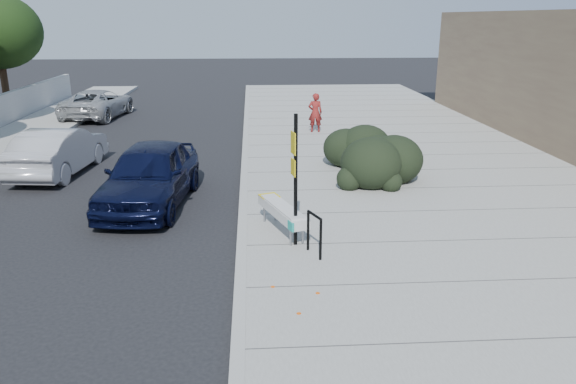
% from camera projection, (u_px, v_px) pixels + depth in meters
% --- Properties ---
extents(ground, '(120.00, 120.00, 0.00)m').
position_uv_depth(ground, '(242.00, 252.00, 12.23)').
color(ground, black).
rests_on(ground, ground).
extents(sidewalk_near, '(11.20, 50.00, 0.15)m').
position_uv_depth(sidewalk_near, '(426.00, 180.00, 17.32)').
color(sidewalk_near, gray).
rests_on(sidewalk_near, ground).
extents(curb_near, '(0.22, 50.00, 0.17)m').
position_uv_depth(curb_near, '(244.00, 183.00, 16.97)').
color(curb_near, '#9E9E99').
rests_on(curb_near, ground).
extents(bench, '(1.10, 2.17, 0.64)m').
position_uv_depth(bench, '(282.00, 211.00, 12.81)').
color(bench, gray).
rests_on(bench, sidewalk_near).
extents(bike_rack, '(0.26, 0.58, 0.90)m').
position_uv_depth(bike_rack, '(314.00, 230.00, 11.57)').
color(bike_rack, black).
rests_on(bike_rack, sidewalk_near).
extents(sign_post, '(0.13, 0.33, 2.87)m').
position_uv_depth(sign_post, '(295.00, 173.00, 11.78)').
color(sign_post, black).
rests_on(sign_post, sidewalk_near).
extents(hedge, '(2.88, 4.57, 1.59)m').
position_uv_depth(hedge, '(370.00, 147.00, 17.77)').
color(hedge, black).
rests_on(hedge, sidewalk_near).
extents(sedan_navy, '(2.50, 5.15, 1.69)m').
position_uv_depth(sedan_navy, '(150.00, 175.00, 15.08)').
color(sedan_navy, black).
rests_on(sedan_navy, ground).
extents(wagon_silver, '(2.09, 4.75, 1.52)m').
position_uv_depth(wagon_silver, '(59.00, 151.00, 18.19)').
color(wagon_silver, '#B4B4B9').
rests_on(wagon_silver, ground).
extents(suv_silver, '(2.99, 5.38, 1.42)m').
position_uv_depth(suv_silver, '(98.00, 104.00, 28.36)').
color(suv_silver, '#A1A3A6').
rests_on(suv_silver, ground).
extents(pedestrian, '(0.62, 0.41, 1.67)m').
position_uv_depth(pedestrian, '(315.00, 113.00, 24.01)').
color(pedestrian, maroon).
rests_on(pedestrian, sidewalk_near).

